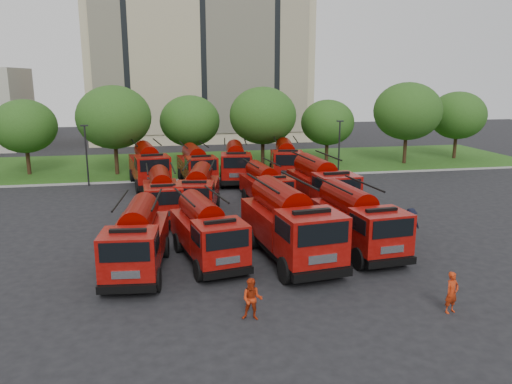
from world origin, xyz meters
The scene contains 31 objects.
ground centered at (0.00, 0.00, 0.00)m, with size 140.00×140.00×0.00m, color black.
lawn centered at (0.00, 26.00, 0.06)m, with size 70.00×16.00×0.12m, color #234312.
curb centered at (0.00, 17.90, 0.07)m, with size 70.00×0.30×0.14m, color gray.
apartment_building centered at (2.00, 47.94, 12.50)m, with size 30.00×14.18×25.00m.
tree_1 centered at (-16.00, 23.00, 4.55)m, with size 5.71×5.71×6.98m.
tree_2 centered at (-8.00, 21.50, 5.35)m, with size 6.72×6.72×8.22m.
tree_3 centered at (-1.00, 24.00, 4.68)m, with size 5.88×5.88×7.19m.
tree_4 centered at (6.00, 22.50, 5.22)m, with size 6.55×6.55×8.01m.
tree_5 centered at (13.00, 23.50, 4.35)m, with size 5.46×5.46×6.68m.
tree_6 centered at (21.00, 22.00, 5.49)m, with size 6.89×6.89×8.42m.
tree_7 centered at (28.00, 24.00, 4.82)m, with size 6.05×6.05×7.39m.
lamp_post_0 centered at (-10.00, 17.20, 2.90)m, with size 0.60×0.25×5.11m.
lamp_post_1 centered at (12.00, 17.20, 2.90)m, with size 0.60×0.25×5.11m.
fire_truck_0 centered at (-5.20, -2.77, 1.57)m, with size 3.07×7.06×3.12m.
fire_truck_1 centered at (-1.88, -2.00, 1.52)m, with size 3.49×6.96×3.03m.
fire_truck_2 centered at (2.17, -2.51, 1.83)m, with size 3.73×8.26×3.63m.
fire_truck_3 centered at (5.98, -1.97, 1.64)m, with size 3.14×7.34×3.25m.
fire_truck_4 centered at (-4.00, 6.28, 1.51)m, with size 2.66×6.70×3.01m.
fire_truck_5 centered at (-1.61, 6.67, 1.55)m, with size 3.51×7.08×3.08m.
fire_truck_6 centered at (3.17, 7.85, 1.45)m, with size 2.85×6.54×2.89m.
fire_truck_7 centered at (6.76, 6.42, 1.74)m, with size 3.20×7.75×3.46m.
fire_truck_8 centered at (-4.99, 16.36, 1.73)m, with size 3.67×7.84×3.43m.
fire_truck_9 centered at (-1.03, 16.36, 1.59)m, with size 3.12×7.17×3.17m.
fire_truck_10 centered at (2.40, 16.74, 1.66)m, with size 3.36×7.48×3.29m.
fire_truck_11 centered at (6.97, 17.02, 1.68)m, with size 3.80×7.68×3.34m.
firefighter_0 centered at (6.88, -9.46, 0.00)m, with size 0.61×0.44×1.66m, color #A8290C.
firefighter_1 centered at (-0.82, -8.57, 0.00)m, with size 0.80×0.44×1.64m, color #A8290C.
firefighter_2 centered at (5.22, -3.29, 0.00)m, with size 1.07×0.61×1.83m, color #A8290C.
firefighter_3 centered at (9.61, -0.93, 0.00)m, with size 1.18×0.61×1.82m, color black.
firefighter_4 centered at (-2.13, -0.85, 0.00)m, with size 0.86×0.56×1.76m, color black.
firefighter_5 centered at (6.32, 7.83, 0.00)m, with size 1.46×0.63×1.57m, color #A8290C.
Camera 1 is at (-3.95, -25.58, 8.98)m, focal length 35.00 mm.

